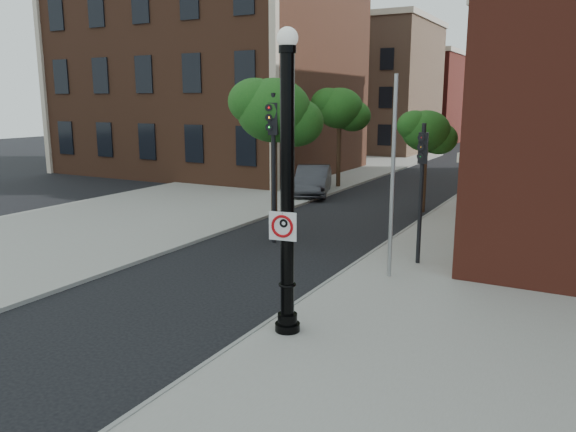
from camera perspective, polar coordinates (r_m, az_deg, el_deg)
The scene contains 16 objects.
ground at distance 13.35m, azimuth -11.81°, elevation -10.62°, with size 120.00×120.00×0.00m, color black.
sidewalk_right at distance 20.07m, azimuth 21.55°, elevation -3.42°, with size 8.00×60.00×0.12m, color gray.
sidewalk_left at distance 32.63m, azimuth -3.52°, elevation 2.97°, with size 10.00×50.00×0.12m, color gray.
curb_edge at distance 20.86m, azimuth 10.75°, elevation -2.21°, with size 0.10×60.00×0.14m, color gray.
victorian_building at distance 41.29m, azimuth -7.71°, elevation 16.81°, with size 18.60×14.60×17.95m.
bg_building_tan_a at distance 57.01m, azimuth 8.03°, elevation 12.61°, with size 12.00×12.00×12.00m, color #8F664E.
bg_building_red at distance 70.27m, azimuth 12.12°, elevation 11.47°, with size 12.00×12.00×10.00m, color maroon.
lamppost at distance 11.58m, azimuth -0.06°, elevation 1.48°, with size 0.54×0.54×6.41m.
no_parking_sign at distance 11.54m, azimuth -0.54°, elevation -1.02°, with size 0.60×0.13×0.60m.
parked_car at distance 30.09m, azimuth 2.54°, elevation 3.64°, with size 1.67×4.79×1.58m, color #2D2D32.
traffic_signal_left at distance 19.58m, azimuth -1.53°, elevation 7.39°, with size 0.41×0.46×5.25m.
traffic_signal_right at distance 17.14m, azimuth 13.44°, elevation 4.41°, with size 0.31×0.37×4.35m.
utility_pole at distance 15.66m, azimuth 10.57°, elevation 3.56°, with size 0.11×0.11×5.70m, color #999999.
street_tree_a at distance 20.73m, azimuth -1.29°, elevation 10.51°, with size 3.22×2.91×5.80m.
street_tree_b at distance 32.23m, azimuth 5.34°, elevation 10.74°, with size 3.15×2.85×5.68m.
street_tree_c at distance 25.93m, azimuth 13.92°, elevation 8.26°, with size 2.54×2.29×4.57m.
Camera 1 is at (8.12, -9.33, 5.02)m, focal length 35.00 mm.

